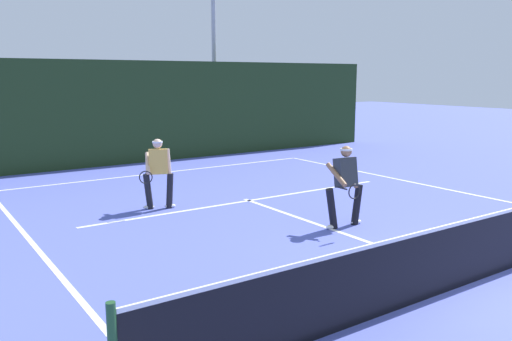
% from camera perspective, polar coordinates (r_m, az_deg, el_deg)
% --- Properties ---
extents(ground_plane, '(80.00, 80.00, 0.00)m').
position_cam_1_polar(ground_plane, '(8.75, 22.86, -10.89)').
color(ground_plane, '#525EBE').
extents(court_line_baseline_far, '(10.30, 0.10, 0.01)m').
position_cam_1_polar(court_line_baseline_far, '(17.03, -9.58, -0.17)').
color(court_line_baseline_far, white).
rests_on(court_line_baseline_far, ground_plane).
extents(court_line_service, '(8.39, 0.10, 0.01)m').
position_cam_1_polar(court_line_service, '(12.98, -0.75, -3.27)').
color(court_line_service, white).
rests_on(court_line_service, ground_plane).
extents(court_line_centre, '(0.10, 6.40, 0.01)m').
position_cam_1_polar(court_line_centre, '(10.69, 8.28, -6.35)').
color(court_line_centre, white).
rests_on(court_line_centre, ground_plane).
extents(tennis_net, '(11.28, 0.09, 1.07)m').
position_cam_1_polar(tennis_net, '(8.59, 23.10, -7.68)').
color(tennis_net, '#1E4723').
rests_on(tennis_net, ground_plane).
extents(player_near, '(0.95, 0.90, 1.67)m').
position_cam_1_polar(player_near, '(10.73, 9.65, -1.30)').
color(player_near, black).
rests_on(player_near, ground_plane).
extents(player_far, '(1.00, 0.87, 1.63)m').
position_cam_1_polar(player_far, '(12.25, -10.55, -0.01)').
color(player_far, black).
rests_on(player_far, ground_plane).
extents(tennis_ball, '(0.07, 0.07, 0.07)m').
position_cam_1_polar(tennis_ball, '(7.41, -8.81, -13.78)').
color(tennis_ball, '#D1E033').
rests_on(tennis_ball, ground_plane).
extents(back_fence_windscreen, '(21.00, 0.12, 3.56)m').
position_cam_1_polar(back_fence_windscreen, '(18.89, -12.67, 6.17)').
color(back_fence_windscreen, '#1F3418').
rests_on(back_fence_windscreen, ground_plane).
extents(light_pole, '(0.55, 0.44, 8.38)m').
position_cam_1_polar(light_pole, '(21.89, -4.61, 15.50)').
color(light_pole, '#9EA39E').
rests_on(light_pole, ground_plane).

